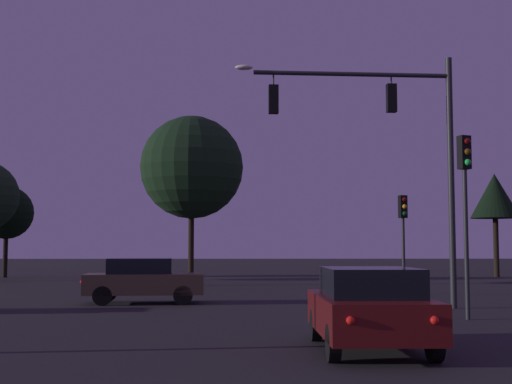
{
  "coord_description": "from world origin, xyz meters",
  "views": [
    {
      "loc": [
        0.0,
        -5.63,
        1.9
      ],
      "look_at": [
        0.6,
        17.03,
        3.69
      ],
      "focal_mm": 48.97,
      "sensor_mm": 36.0,
      "label": 1
    }
  ],
  "objects_px": {
    "tree_center_horizon": "(7,213)",
    "tree_right_cluster": "(495,197)",
    "car_crossing_right": "(143,280)",
    "tree_behind_sign": "(192,167)",
    "traffic_light_corner_right": "(403,224)",
    "traffic_light_corner_left": "(465,190)",
    "car_nearside_lane": "(369,307)",
    "traffic_signal_mast_arm": "(393,134)"
  },
  "relations": [
    {
      "from": "traffic_signal_mast_arm",
      "to": "traffic_light_corner_right",
      "type": "distance_m",
      "value": 6.63
    },
    {
      "from": "car_crossing_right",
      "to": "tree_right_cluster",
      "type": "relative_size",
      "value": 0.63
    },
    {
      "from": "tree_behind_sign",
      "to": "traffic_light_corner_right",
      "type": "bearing_deg",
      "value": -39.74
    },
    {
      "from": "car_crossing_right",
      "to": "tree_behind_sign",
      "type": "xyz_separation_m",
      "value": [
        0.88,
        10.98,
        5.09
      ]
    },
    {
      "from": "car_crossing_right",
      "to": "tree_center_horizon",
      "type": "height_order",
      "value": "tree_center_horizon"
    },
    {
      "from": "traffic_light_corner_right",
      "to": "tree_center_horizon",
      "type": "distance_m",
      "value": 27.08
    },
    {
      "from": "traffic_light_corner_left",
      "to": "car_nearside_lane",
      "type": "bearing_deg",
      "value": -123.89
    },
    {
      "from": "car_crossing_right",
      "to": "tree_right_cluster",
      "type": "bearing_deg",
      "value": 45.81
    },
    {
      "from": "traffic_light_corner_right",
      "to": "car_nearside_lane",
      "type": "distance_m",
      "value": 15.25
    },
    {
      "from": "car_nearside_lane",
      "to": "tree_right_cluster",
      "type": "height_order",
      "value": "tree_right_cluster"
    },
    {
      "from": "traffic_light_corner_right",
      "to": "car_nearside_lane",
      "type": "relative_size",
      "value": 0.96
    },
    {
      "from": "traffic_light_corner_right",
      "to": "tree_behind_sign",
      "type": "relative_size",
      "value": 0.47
    },
    {
      "from": "traffic_light_corner_left",
      "to": "car_crossing_right",
      "type": "xyz_separation_m",
      "value": [
        -9.25,
        5.54,
        -2.63
      ]
    },
    {
      "from": "traffic_signal_mast_arm",
      "to": "traffic_light_corner_right",
      "type": "relative_size",
      "value": 2.01
    },
    {
      "from": "car_crossing_right",
      "to": "tree_right_cluster",
      "type": "xyz_separation_m",
      "value": [
        19.66,
        20.23,
        4.33
      ]
    },
    {
      "from": "tree_behind_sign",
      "to": "tree_right_cluster",
      "type": "height_order",
      "value": "tree_behind_sign"
    },
    {
      "from": "traffic_signal_mast_arm",
      "to": "tree_center_horizon",
      "type": "distance_m",
      "value": 29.94
    },
    {
      "from": "car_crossing_right",
      "to": "tree_center_horizon",
      "type": "bearing_deg",
      "value": 119.1
    },
    {
      "from": "traffic_signal_mast_arm",
      "to": "car_nearside_lane",
      "type": "distance_m",
      "value": 10.15
    },
    {
      "from": "tree_behind_sign",
      "to": "tree_right_cluster",
      "type": "xyz_separation_m",
      "value": [
        18.78,
        9.25,
        -0.77
      ]
    },
    {
      "from": "traffic_light_corner_right",
      "to": "tree_right_cluster",
      "type": "bearing_deg",
      "value": 59.23
    },
    {
      "from": "car_crossing_right",
      "to": "tree_behind_sign",
      "type": "bearing_deg",
      "value": 85.4
    },
    {
      "from": "car_nearside_lane",
      "to": "traffic_light_corner_left",
      "type": "bearing_deg",
      "value": 56.11
    },
    {
      "from": "traffic_light_corner_right",
      "to": "tree_center_horizon",
      "type": "xyz_separation_m",
      "value": [
        -21.15,
        16.86,
        1.24
      ]
    },
    {
      "from": "traffic_light_corner_left",
      "to": "tree_center_horizon",
      "type": "xyz_separation_m",
      "value": [
        -20.64,
        26.0,
        0.63
      ]
    },
    {
      "from": "traffic_light_corner_right",
      "to": "car_crossing_right",
      "type": "xyz_separation_m",
      "value": [
        -9.76,
        -3.6,
        -2.02
      ]
    },
    {
      "from": "traffic_signal_mast_arm",
      "to": "tree_right_cluster",
      "type": "relative_size",
      "value": 1.2
    },
    {
      "from": "tree_behind_sign",
      "to": "car_nearside_lane",
      "type": "bearing_deg",
      "value": -77.78
    },
    {
      "from": "car_crossing_right",
      "to": "traffic_signal_mast_arm",
      "type": "bearing_deg",
      "value": -15.56
    },
    {
      "from": "tree_center_horizon",
      "to": "tree_right_cluster",
      "type": "relative_size",
      "value": 0.87
    },
    {
      "from": "car_nearside_lane",
      "to": "tree_center_horizon",
      "type": "bearing_deg",
      "value": 118.45
    },
    {
      "from": "traffic_light_corner_left",
      "to": "traffic_signal_mast_arm",
      "type": "bearing_deg",
      "value": 109.74
    },
    {
      "from": "traffic_light_corner_left",
      "to": "car_nearside_lane",
      "type": "relative_size",
      "value": 1.19
    },
    {
      "from": "traffic_signal_mast_arm",
      "to": "tree_behind_sign",
      "type": "bearing_deg",
      "value": 118.52
    },
    {
      "from": "traffic_light_corner_right",
      "to": "tree_behind_sign",
      "type": "distance_m",
      "value": 11.95
    },
    {
      "from": "car_crossing_right",
      "to": "tree_center_horizon",
      "type": "xyz_separation_m",
      "value": [
        -11.39,
        20.46,
        3.26
      ]
    },
    {
      "from": "traffic_signal_mast_arm",
      "to": "traffic_light_corner_left",
      "type": "xyz_separation_m",
      "value": [
        1.18,
        -3.3,
        -2.02
      ]
    },
    {
      "from": "tree_center_horizon",
      "to": "tree_right_cluster",
      "type": "height_order",
      "value": "tree_right_cluster"
    },
    {
      "from": "tree_center_horizon",
      "to": "car_crossing_right",
      "type": "bearing_deg",
      "value": -60.9
    },
    {
      "from": "tree_center_horizon",
      "to": "traffic_light_corner_right",
      "type": "bearing_deg",
      "value": -38.57
    },
    {
      "from": "tree_center_horizon",
      "to": "tree_right_cluster",
      "type": "bearing_deg",
      "value": -0.43
    },
    {
      "from": "tree_center_horizon",
      "to": "tree_right_cluster",
      "type": "xyz_separation_m",
      "value": [
        31.05,
        -0.23,
        1.06
      ]
    }
  ]
}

